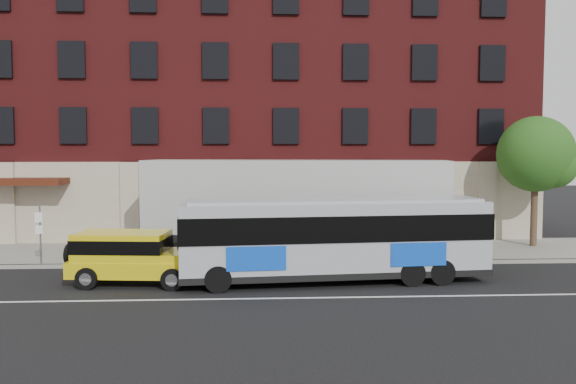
{
  "coord_description": "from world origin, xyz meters",
  "views": [
    {
      "loc": [
        0.14,
        -18.58,
        4.76
      ],
      "look_at": [
        1.49,
        5.5,
        3.07
      ],
      "focal_mm": 37.78,
      "sensor_mm": 36.0,
      "label": 1
    }
  ],
  "objects": [
    {
      "name": "sidewalk",
      "position": [
        0.0,
        9.0,
        0.07
      ],
      "size": [
        60.0,
        6.0,
        0.15
      ],
      "primitive_type": "cube",
      "color": "gray",
      "rests_on": "ground"
    },
    {
      "name": "shipping_container",
      "position": [
        1.89,
        7.31,
        2.13
      ],
      "size": [
        13.18,
        4.83,
        4.31
      ],
      "color": "black",
      "rests_on": "ground"
    },
    {
      "name": "ground",
      "position": [
        0.0,
        0.0,
        0.0
      ],
      "size": [
        120.0,
        120.0,
        0.0
      ],
      "primitive_type": "plane",
      "color": "black",
      "rests_on": "ground"
    },
    {
      "name": "yellow_suv",
      "position": [
        -4.22,
        2.89,
        1.06
      ],
      "size": [
        4.94,
        2.51,
        1.85
      ],
      "color": "yellow",
      "rests_on": "ground"
    },
    {
      "name": "city_bus",
      "position": [
        3.01,
        2.8,
        1.66
      ],
      "size": [
        11.16,
        3.32,
        3.01
      ],
      "color": "#9EA2A8",
      "rests_on": "ground"
    },
    {
      "name": "sign_pole",
      "position": [
        -8.5,
        6.15,
        1.45
      ],
      "size": [
        0.3,
        0.2,
        2.5
      ],
      "color": "slate",
      "rests_on": "ground"
    },
    {
      "name": "building",
      "position": [
        -0.01,
        16.92,
        7.58
      ],
      "size": [
        30.0,
        12.1,
        15.0
      ],
      "color": "#5A1516",
      "rests_on": "sidewalk"
    },
    {
      "name": "kerb",
      "position": [
        0.0,
        6.0,
        0.07
      ],
      "size": [
        60.0,
        0.25,
        0.15
      ],
      "primitive_type": "cube",
      "color": "gray",
      "rests_on": "ground"
    },
    {
      "name": "lane_line",
      "position": [
        0.0,
        0.5,
        0.01
      ],
      "size": [
        60.0,
        0.12,
        0.01
      ],
      "primitive_type": "cube",
      "color": "silver",
      "rests_on": "ground"
    },
    {
      "name": "street_tree",
      "position": [
        13.54,
        9.48,
        4.41
      ],
      "size": [
        3.6,
        3.6,
        6.2
      ],
      "color": "#3D2B1E",
      "rests_on": "sidewalk"
    }
  ]
}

